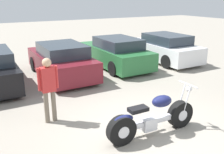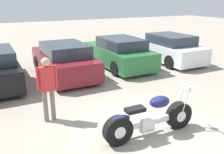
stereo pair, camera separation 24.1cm
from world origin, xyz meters
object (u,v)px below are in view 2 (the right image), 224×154
Objects in this scene: parked_car_white at (167,49)px; person_standing at (47,84)px; parked_car_maroon at (64,61)px; parked_car_green at (119,53)px; motorcycle at (149,119)px.

person_standing reaches higher than parked_car_white.
parked_car_green is (2.69, 0.23, 0.00)m from parked_car_maroon.
parked_car_green is at bearing 176.08° from parked_car_white.
person_standing reaches higher than motorcycle.
motorcycle is at bearing -43.94° from person_standing.
parked_car_maroon reaches higher than motorcycle.
parked_car_green is at bearing 42.96° from person_standing.
parked_car_maroon and parked_car_white have the same top height.
parked_car_green and parked_car_white have the same top height.
parked_car_green is 2.43× the size of person_standing.
parked_car_maroon is 1.00× the size of parked_car_green.
parked_car_white is (5.37, 0.05, 0.00)m from parked_car_maroon.
motorcycle is at bearing -112.05° from parked_car_green.
parked_car_maroon is at bearing -179.50° from parked_car_white.
parked_car_maroon is 2.43× the size of person_standing.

